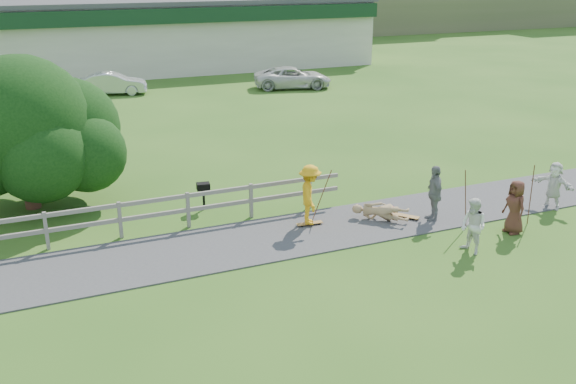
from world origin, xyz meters
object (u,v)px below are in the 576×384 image
object	(u,v)px
skater_fallen	(380,212)
spectator_d	(554,185)
bbq	(204,196)
skater_rider	(310,198)
spectator_c	(515,207)
spectator_b	(434,193)
car_white	(293,78)
spectator_a	(473,226)
tree	(25,147)
car_silver	(112,84)

from	to	relation	value
skater_fallen	spectator_d	bearing A→B (deg)	-57.76
skater_fallen	bbq	size ratio (longest dim) A/B	1.93
skater_rider	spectator_c	size ratio (longest dim) A/B	1.13
spectator_b	car_white	size ratio (longest dim) A/B	0.36
spectator_b	spectator_c	distance (m)	2.36
spectator_a	spectator_c	world-z (taller)	spectator_c
spectator_a	bbq	bearing A→B (deg)	-143.80
skater_rider	spectator_b	world-z (taller)	skater_rider
spectator_c	skater_fallen	bearing A→B (deg)	-124.47
spectator_d	tree	world-z (taller)	tree
spectator_d	bbq	size ratio (longest dim) A/B	1.73
skater_rider	tree	size ratio (longest dim) A/B	0.26
spectator_a	tree	bearing A→B (deg)	-135.26
skater_rider	car_silver	world-z (taller)	skater_rider
spectator_d	car_silver	bearing A→B (deg)	-177.18
spectator_a	spectator_b	world-z (taller)	spectator_b
spectator_c	spectator_b	bearing A→B (deg)	-135.70
skater_fallen	car_silver	size ratio (longest dim) A/B	0.43
spectator_a	spectator_b	distance (m)	2.44
spectator_c	car_silver	distance (m)	27.43
car_silver	car_white	distance (m)	11.14
spectator_d	bbq	world-z (taller)	spectator_d
car_white	tree	xyz separation A→B (m)	(-16.37, -16.20, 1.34)
spectator_c	bbq	world-z (taller)	spectator_c
skater_fallen	bbq	xyz separation A→B (m)	(-4.67, 3.14, 0.13)
spectator_b	car_white	xyz separation A→B (m)	(5.11, 22.27, -0.20)
bbq	spectator_a	bearing A→B (deg)	-38.24
car_white	skater_fallen	bearing A→B (deg)	177.87
bbq	spectator_d	bearing A→B (deg)	-14.39
skater_rider	spectator_a	xyz separation A→B (m)	(3.24, -3.48, -0.13)
car_white	car_silver	bearing A→B (deg)	92.41
spectator_c	car_white	world-z (taller)	spectator_c
spectator_a	car_silver	size ratio (longest dim) A/B	0.39
skater_fallen	spectator_d	size ratio (longest dim) A/B	1.12
spectator_d	spectator_c	bearing A→B (deg)	-85.68
spectator_c	spectator_d	xyz separation A→B (m)	(2.57, 1.08, -0.03)
spectator_b	car_silver	bearing A→B (deg)	-149.56
spectator_b	car_white	distance (m)	22.85
car_silver	tree	bearing A→B (deg)	177.20
skater_fallen	spectator_c	size ratio (longest dim) A/B	1.07
skater_rider	bbq	size ratio (longest dim) A/B	2.03
spectator_c	tree	xyz separation A→B (m)	(-12.84, 7.81, 1.22)
spectator_a	car_silver	world-z (taller)	spectator_a
spectator_a	car_white	xyz separation A→B (m)	(5.56, 24.67, -0.10)
car_silver	bbq	size ratio (longest dim) A/B	4.53
spectator_b	car_white	world-z (taller)	spectator_b
skater_fallen	tree	world-z (taller)	tree
spectator_c	car_silver	bearing A→B (deg)	-162.62
skater_fallen	car_white	distance (m)	22.71
spectator_b	bbq	world-z (taller)	spectator_b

